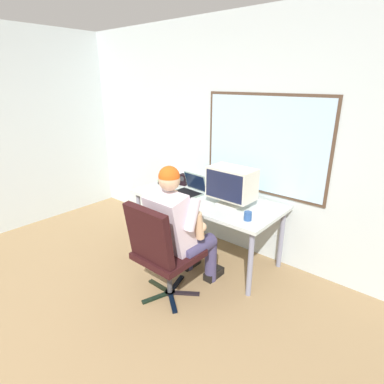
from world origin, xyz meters
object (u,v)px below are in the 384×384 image
at_px(person_seated, 179,227).
at_px(crt_monitor, 232,183).
at_px(desk_speaker, 184,180).
at_px(book_stack, 167,183).
at_px(office_chair, 160,248).
at_px(desk, 206,203).
at_px(wine_glass, 162,185).
at_px(coffee_mug, 248,216).
at_px(laptop, 191,188).

relative_size(person_seated, crt_monitor, 2.64).
height_order(person_seated, desk_speaker, person_seated).
bearing_deg(book_stack, office_chair, -48.50).
distance_m(desk, wine_glass, 0.54).
height_order(person_seated, crt_monitor, person_seated).
height_order(office_chair, person_seated, person_seated).
distance_m(office_chair, coffee_mug, 0.87).
bearing_deg(desk_speaker, desk, -19.88).
distance_m(wine_glass, coffee_mug, 1.13).
height_order(laptop, wine_glass, laptop).
distance_m(desk_speaker, coffee_mug, 1.22).
xyz_separation_m(desk, laptop, (-0.24, 0.02, 0.12)).
xyz_separation_m(crt_monitor, laptop, (-0.57, 0.01, -0.18)).
bearing_deg(crt_monitor, desk_speaker, 168.15).
bearing_deg(crt_monitor, coffee_mug, -32.83).
relative_size(person_seated, book_stack, 6.19).
distance_m(person_seated, coffee_mug, 0.65).
height_order(crt_monitor, book_stack, crt_monitor).
bearing_deg(wine_glass, coffee_mug, 0.51).
height_order(wine_glass, desk_speaker, wine_glass).
relative_size(desk_speaker, book_stack, 0.69).
distance_m(desk, person_seated, 0.68).
bearing_deg(crt_monitor, desk, -178.92).
xyz_separation_m(office_chair, laptop, (-0.43, 0.93, 0.22)).
distance_m(person_seated, crt_monitor, 0.73).
xyz_separation_m(person_seated, desk_speaker, (-0.69, 0.83, 0.12)).
bearing_deg(book_stack, crt_monitor, 1.25).
height_order(book_stack, coffee_mug, book_stack).
distance_m(laptop, desk_speaker, 0.30).
bearing_deg(coffee_mug, person_seated, -136.18).
bearing_deg(laptop, office_chair, -65.07).
relative_size(desk, office_chair, 1.74).
relative_size(desk, coffee_mug, 20.30).
bearing_deg(person_seated, desk_speaker, 129.61).
height_order(crt_monitor, laptop, crt_monitor).
relative_size(wine_glass, desk_speaker, 1.07).
xyz_separation_m(wine_glass, book_stack, (-0.13, 0.21, -0.05)).
relative_size(wine_glass, coffee_mug, 1.80).
distance_m(crt_monitor, book_stack, 0.94).
bearing_deg(crt_monitor, laptop, 178.66).
xyz_separation_m(office_chair, wine_glass, (-0.66, 0.69, 0.27)).
distance_m(person_seated, wine_glass, 0.81).
bearing_deg(book_stack, wine_glass, -58.08).
xyz_separation_m(person_seated, book_stack, (-0.79, 0.64, 0.10)).
distance_m(desk, desk_speaker, 0.54).
height_order(desk, office_chair, office_chair).
bearing_deg(person_seated, laptop, 122.80).
bearing_deg(crt_monitor, person_seated, -101.18).
relative_size(person_seated, wine_glass, 8.43).
height_order(person_seated, book_stack, person_seated).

